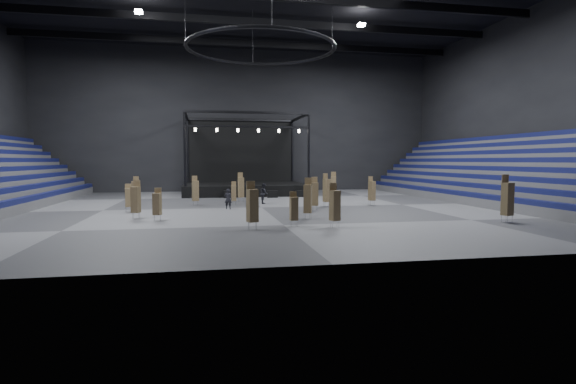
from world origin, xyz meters
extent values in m
plane|color=#515153|center=(0.00, 0.00, 0.00)|extent=(50.00, 50.00, 0.00)
cube|color=black|center=(0.00, 21.00, 9.00)|extent=(50.00, 0.20, 18.00)
cube|color=black|center=(0.00, -21.00, 9.00)|extent=(50.00, 0.20, 18.00)
cube|color=black|center=(25.00, 0.00, 9.00)|extent=(0.20, 42.00, 18.00)
cube|color=black|center=(-18.12, 0.00, 0.95)|extent=(0.59, 40.00, 0.40)
cube|color=black|center=(-19.02, 0.00, 1.70)|extent=(0.59, 40.00, 0.40)
cube|color=#4F4E51|center=(21.40, 0.00, 0.38)|extent=(7.20, 40.00, 0.75)
cube|color=black|center=(18.12, 0.00, 0.95)|extent=(0.59, 40.00, 0.40)
cube|color=#4F4E51|center=(21.85, 0.00, 0.75)|extent=(6.30, 40.00, 1.50)
cube|color=black|center=(19.02, 0.00, 1.70)|extent=(0.59, 40.00, 0.40)
cube|color=#4F4E51|center=(22.30, 0.00, 1.12)|extent=(5.40, 40.00, 2.25)
cube|color=black|center=(19.91, 0.00, 2.45)|extent=(0.59, 40.00, 0.40)
cube|color=#4F4E51|center=(22.75, 0.00, 1.50)|extent=(4.50, 40.00, 3.00)
cube|color=black|center=(20.82, 0.00, 3.20)|extent=(0.59, 40.00, 0.40)
cube|color=#4F4E51|center=(23.20, 0.00, 1.88)|extent=(3.60, 40.00, 3.75)
cube|color=black|center=(21.71, 0.00, 3.95)|extent=(0.59, 40.00, 0.40)
cube|color=#4F4E51|center=(23.65, 0.00, 2.25)|extent=(2.70, 40.00, 4.50)
cube|color=black|center=(22.61, 0.00, 4.70)|extent=(0.59, 40.00, 0.40)
cube|color=#4F4E51|center=(24.10, 0.00, 2.62)|extent=(1.80, 40.00, 5.25)
cube|color=black|center=(23.52, 0.00, 5.45)|extent=(0.59, 40.00, 0.40)
cube|color=#4F4E51|center=(24.55, 0.00, 3.00)|extent=(0.90, 40.00, 6.00)
cube|color=black|center=(24.41, 0.00, 6.20)|extent=(0.59, 40.00, 0.40)
cube|color=black|center=(0.00, 15.50, 0.60)|extent=(14.00, 10.00, 1.20)
cube|color=black|center=(0.00, 20.30, 5.20)|extent=(13.30, 0.30, 8.00)
cylinder|color=black|center=(-6.60, 10.90, 5.10)|extent=(0.24, 0.24, 7.80)
cylinder|color=black|center=(-6.60, 20.10, 5.10)|extent=(0.24, 0.24, 7.80)
cylinder|color=black|center=(6.60, 10.90, 5.10)|extent=(0.24, 0.24, 7.80)
cylinder|color=black|center=(6.60, 20.10, 5.10)|extent=(0.24, 0.24, 7.80)
cube|color=black|center=(0.00, 10.90, 9.00)|extent=(13.40, 0.25, 0.25)
cube|color=black|center=(0.00, 20.10, 9.00)|extent=(13.40, 0.25, 0.25)
cube|color=black|center=(0.00, 10.90, 7.50)|extent=(13.40, 0.20, 0.20)
cylinder|color=white|center=(-5.50, 10.90, 7.10)|extent=(0.24, 0.24, 0.35)
cylinder|color=white|center=(-3.30, 10.90, 7.10)|extent=(0.24, 0.24, 0.35)
cylinder|color=white|center=(-1.10, 10.90, 7.10)|extent=(0.24, 0.24, 0.35)
cylinder|color=white|center=(1.10, 10.90, 7.10)|extent=(0.24, 0.24, 0.35)
cylinder|color=white|center=(3.30, 10.90, 7.10)|extent=(0.24, 0.24, 0.35)
cylinder|color=white|center=(5.50, 10.90, 7.10)|extent=(0.24, 0.24, 0.35)
torus|color=black|center=(0.00, 0.00, 13.00)|extent=(12.30, 12.30, 0.30)
cylinder|color=black|center=(6.00, 0.00, 15.50)|extent=(0.04, 0.04, 5.00)
cylinder|color=black|center=(0.00, 6.00, 15.50)|extent=(0.04, 0.04, 5.00)
cylinder|color=black|center=(-6.00, 0.00, 15.50)|extent=(0.04, 0.04, 5.00)
cube|color=black|center=(0.00, 7.00, 17.20)|extent=(49.00, 0.35, 0.70)
cube|color=black|center=(0.00, 15.00, 17.20)|extent=(49.00, 0.35, 0.70)
cube|color=white|center=(-10.00, 4.00, 16.60)|extent=(0.60, 0.60, 0.25)
cube|color=white|center=(10.00, 4.00, 16.60)|extent=(0.60, 0.60, 0.25)
cube|color=black|center=(-2.10, 10.07, 0.39)|extent=(1.21, 0.67, 0.78)
cube|color=black|center=(2.40, 9.66, 0.37)|extent=(1.15, 0.65, 0.74)
cube|color=black|center=(5.42, 10.02, 0.36)|extent=(1.20, 0.88, 0.72)
cylinder|color=silver|center=(-2.26, -12.21, 0.22)|extent=(0.03, 0.03, 0.45)
cylinder|color=silver|center=(-2.26, -11.79, 0.22)|extent=(0.03, 0.03, 0.45)
cylinder|color=silver|center=(-1.84, -12.21, 0.22)|extent=(0.03, 0.03, 0.45)
cylinder|color=silver|center=(-1.84, -11.79, 0.22)|extent=(0.03, 0.03, 0.45)
cube|color=olive|center=(-2.05, -12.00, 1.37)|extent=(0.68, 0.68, 1.84)
cube|color=olive|center=(-2.12, -11.79, 2.24)|extent=(0.51, 0.22, 1.01)
cylinder|color=silver|center=(9.60, 0.04, 0.20)|extent=(0.03, 0.03, 0.40)
cylinder|color=silver|center=(9.60, 0.42, 0.20)|extent=(0.03, 0.03, 0.40)
cylinder|color=silver|center=(9.98, 0.04, 0.20)|extent=(0.03, 0.03, 0.40)
cylinder|color=silver|center=(9.98, 0.42, 0.20)|extent=(0.03, 0.03, 0.40)
cube|color=olive|center=(9.79, 0.23, 1.25)|extent=(0.61, 0.61, 1.70)
cube|color=olive|center=(9.72, 0.42, 2.05)|extent=(0.45, 0.21, 0.93)
cylinder|color=silver|center=(7.79, 5.85, 0.21)|extent=(0.03, 0.03, 0.43)
cylinder|color=silver|center=(7.79, 6.26, 0.21)|extent=(0.03, 0.03, 0.43)
cylinder|color=silver|center=(8.20, 5.85, 0.21)|extent=(0.03, 0.03, 0.43)
cylinder|color=silver|center=(8.20, 6.26, 0.21)|extent=(0.03, 0.03, 0.43)
cube|color=olive|center=(7.99, 6.05, 1.37)|extent=(0.64, 0.64, 1.89)
cube|color=olive|center=(8.06, 6.26, 2.27)|extent=(0.49, 0.21, 1.04)
cylinder|color=silver|center=(-2.30, 2.39, 0.18)|extent=(0.03, 0.03, 0.36)
cylinder|color=silver|center=(-2.30, 2.73, 0.18)|extent=(0.03, 0.03, 0.36)
cylinder|color=silver|center=(-1.96, 2.39, 0.18)|extent=(0.03, 0.03, 0.36)
cylinder|color=silver|center=(-1.96, 2.73, 0.18)|extent=(0.03, 0.03, 0.36)
cube|color=olive|center=(-2.13, 2.56, 1.05)|extent=(0.47, 0.47, 1.38)
cube|color=olive|center=(-2.11, 2.74, 1.69)|extent=(0.41, 0.09, 0.76)
cylinder|color=silver|center=(3.57, -3.42, 0.20)|extent=(0.03, 0.03, 0.40)
cylinder|color=silver|center=(3.57, -3.04, 0.20)|extent=(0.03, 0.03, 0.40)
cylinder|color=silver|center=(3.95, -3.42, 0.20)|extent=(0.03, 0.03, 0.40)
cylinder|color=silver|center=(3.95, -3.04, 0.20)|extent=(0.03, 0.03, 0.40)
cube|color=olive|center=(3.76, -3.23, 1.30)|extent=(0.52, 0.52, 1.79)
cube|color=olive|center=(3.78, -3.03, 2.14)|extent=(0.47, 0.10, 0.99)
cylinder|color=silver|center=(2.56, -12.20, 0.21)|extent=(0.03, 0.03, 0.41)
cylinder|color=silver|center=(2.56, -11.80, 0.21)|extent=(0.03, 0.03, 0.41)
cylinder|color=silver|center=(2.95, -12.20, 0.21)|extent=(0.03, 0.03, 0.41)
cylinder|color=silver|center=(2.95, -11.80, 0.21)|extent=(0.03, 0.03, 0.41)
cube|color=olive|center=(2.76, -12.00, 1.28)|extent=(0.62, 0.62, 1.74)
cube|color=olive|center=(2.70, -11.80, 2.11)|extent=(0.47, 0.20, 0.96)
cylinder|color=silver|center=(-1.46, 5.30, 0.21)|extent=(0.03, 0.03, 0.42)
cylinder|color=silver|center=(-1.46, 5.69, 0.21)|extent=(0.03, 0.03, 0.42)
cylinder|color=silver|center=(-1.06, 5.30, 0.21)|extent=(0.03, 0.03, 0.42)
cylinder|color=silver|center=(-1.06, 5.69, 0.21)|extent=(0.03, 0.03, 0.42)
cube|color=olive|center=(-1.26, 5.49, 1.36)|extent=(0.58, 0.58, 1.89)
cube|color=olive|center=(-1.30, 5.70, 2.26)|extent=(0.48, 0.15, 1.04)
cylinder|color=silver|center=(0.33, -11.31, 0.18)|extent=(0.03, 0.03, 0.37)
cylinder|color=silver|center=(0.33, -10.97, 0.18)|extent=(0.03, 0.03, 0.37)
cylinder|color=silver|center=(0.68, -11.31, 0.18)|extent=(0.03, 0.03, 0.37)
cylinder|color=silver|center=(0.68, -10.97, 0.18)|extent=(0.03, 0.03, 0.37)
cube|color=olive|center=(0.50, -11.14, 1.05)|extent=(0.47, 0.47, 1.37)
cube|color=olive|center=(0.49, -10.96, 1.69)|extent=(0.42, 0.08, 0.76)
cylinder|color=silver|center=(13.78, -12.22, 0.23)|extent=(0.03, 0.03, 0.46)
cylinder|color=silver|center=(13.78, -11.78, 0.23)|extent=(0.03, 0.03, 0.46)
cylinder|color=silver|center=(14.22, -12.22, 0.23)|extent=(0.03, 0.03, 0.46)
cylinder|color=silver|center=(14.22, -11.78, 0.23)|extent=(0.03, 0.03, 0.46)
cube|color=olive|center=(14.00, -12.00, 1.48)|extent=(0.64, 0.64, 2.05)
cube|color=olive|center=(13.96, -11.78, 2.46)|extent=(0.53, 0.16, 1.13)
cylinder|color=silver|center=(1.88, -8.17, 0.21)|extent=(0.03, 0.03, 0.41)
cylinder|color=silver|center=(1.88, -7.78, 0.21)|extent=(0.03, 0.03, 0.41)
cylinder|color=silver|center=(2.27, -8.17, 0.21)|extent=(0.03, 0.03, 0.41)
cylinder|color=silver|center=(2.27, -7.78, 0.21)|extent=(0.03, 0.03, 0.41)
cube|color=olive|center=(2.08, -7.98, 1.35)|extent=(0.64, 0.64, 1.88)
cube|color=olive|center=(2.16, -7.79, 2.24)|extent=(0.46, 0.24, 1.04)
cylinder|color=silver|center=(5.30, -0.62, 0.20)|extent=(0.03, 0.03, 0.41)
cylinder|color=silver|center=(5.30, -0.23, 0.20)|extent=(0.03, 0.03, 0.41)
cylinder|color=silver|center=(5.69, -0.62, 0.20)|extent=(0.03, 0.03, 0.41)
cylinder|color=silver|center=(5.69, -0.23, 0.20)|extent=(0.03, 0.03, 0.41)
cube|color=olive|center=(5.50, -0.43, 1.37)|extent=(0.64, 0.64, 1.93)
cube|color=olive|center=(5.42, -0.24, 2.29)|extent=(0.46, 0.23, 1.06)
cylinder|color=silver|center=(-10.53, -1.66, 0.20)|extent=(0.03, 0.03, 0.40)
cylinder|color=silver|center=(-10.53, -1.28, 0.20)|extent=(0.03, 0.03, 0.40)
cylinder|color=silver|center=(-10.15, -1.66, 0.20)|extent=(0.03, 0.03, 0.40)
cylinder|color=silver|center=(-10.15, -1.28, 0.20)|extent=(0.03, 0.03, 0.40)
cube|color=olive|center=(-10.34, -1.47, 1.10)|extent=(0.55, 0.55, 1.41)
cube|color=olive|center=(-10.38, -1.27, 1.76)|extent=(0.46, 0.13, 0.77)
cylinder|color=silver|center=(-10.76, 3.43, 0.21)|extent=(0.03, 0.03, 0.42)
cylinder|color=silver|center=(-10.76, 3.83, 0.21)|extent=(0.03, 0.03, 0.42)
cylinder|color=silver|center=(-10.36, 3.43, 0.21)|extent=(0.03, 0.03, 0.42)
cylinder|color=silver|center=(-10.36, 3.83, 0.21)|extent=(0.03, 0.03, 0.42)
cube|color=olive|center=(-10.56, 3.63, 1.27)|extent=(0.61, 0.61, 1.69)
cube|color=olive|center=(-10.52, 3.83, 2.06)|extent=(0.49, 0.17, 0.93)
cylinder|color=silver|center=(-5.63, 2.45, 0.20)|extent=(0.03, 0.03, 0.41)
cylinder|color=silver|center=(-5.63, 2.84, 0.20)|extent=(0.03, 0.03, 0.41)
cylinder|color=silver|center=(-5.24, 2.45, 0.20)|extent=(0.03, 0.03, 0.41)
cylinder|color=silver|center=(-5.24, 2.84, 0.20)|extent=(0.03, 0.03, 0.41)
cube|color=olive|center=(-5.44, 2.65, 1.28)|extent=(0.62, 0.62, 1.75)
cube|color=olive|center=(-5.50, 2.84, 2.10)|extent=(0.47, 0.20, 0.96)
cylinder|color=silver|center=(-7.88, -7.31, 0.20)|extent=(0.03, 0.03, 0.39)
cylinder|color=silver|center=(-7.88, -6.93, 0.20)|extent=(0.03, 0.03, 0.39)
cylinder|color=silver|center=(-7.51, -7.31, 0.20)|extent=(0.03, 0.03, 0.39)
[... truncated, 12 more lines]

